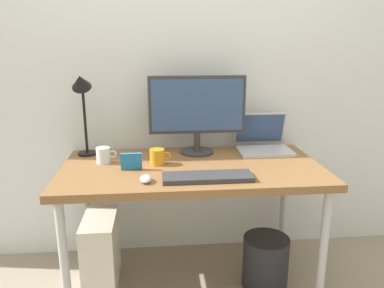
# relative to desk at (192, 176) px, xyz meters

# --- Properties ---
(ground_plane) EXTENTS (6.00, 6.00, 0.00)m
(ground_plane) POSITION_rel_desk_xyz_m (0.00, 0.00, -0.66)
(ground_plane) COLOR gray
(back_wall) EXTENTS (4.40, 0.04, 2.60)m
(back_wall) POSITION_rel_desk_xyz_m (0.00, 0.42, 0.64)
(back_wall) COLOR silver
(back_wall) RESTS_ON ground_plane
(desk) EXTENTS (1.40, 0.73, 0.72)m
(desk) POSITION_rel_desk_xyz_m (0.00, 0.00, 0.00)
(desk) COLOR brown
(desk) RESTS_ON ground_plane
(monitor) EXTENTS (0.57, 0.20, 0.46)m
(monitor) POSITION_rel_desk_xyz_m (0.05, 0.23, 0.33)
(monitor) COLOR #333338
(monitor) RESTS_ON desk
(laptop) EXTENTS (0.32, 0.28, 0.22)m
(laptop) POSITION_rel_desk_xyz_m (0.46, 0.25, 0.12)
(laptop) COLOR #B2B2B7
(laptop) RESTS_ON desk
(desk_lamp) EXTENTS (0.11, 0.16, 0.50)m
(desk_lamp) POSITION_rel_desk_xyz_m (-0.60, 0.23, 0.42)
(desk_lamp) COLOR black
(desk_lamp) RESTS_ON desk
(keyboard) EXTENTS (0.44, 0.14, 0.02)m
(keyboard) POSITION_rel_desk_xyz_m (0.06, -0.22, 0.07)
(keyboard) COLOR #333338
(keyboard) RESTS_ON desk
(mouse) EXTENTS (0.06, 0.09, 0.03)m
(mouse) POSITION_rel_desk_xyz_m (-0.24, -0.23, 0.08)
(mouse) COLOR silver
(mouse) RESTS_ON desk
(coffee_mug) EXTENTS (0.12, 0.08, 0.09)m
(coffee_mug) POSITION_rel_desk_xyz_m (-0.19, 0.03, 0.10)
(coffee_mug) COLOR orange
(coffee_mug) RESTS_ON desk
(glass_cup) EXTENTS (0.11, 0.08, 0.09)m
(glass_cup) POSITION_rel_desk_xyz_m (-0.48, 0.09, 0.11)
(glass_cup) COLOR silver
(glass_cup) RESTS_ON desk
(photo_frame) EXTENTS (0.11, 0.03, 0.09)m
(photo_frame) POSITION_rel_desk_xyz_m (-0.32, -0.05, 0.11)
(photo_frame) COLOR #1E72BF
(photo_frame) RESTS_ON desk
(computer_tower) EXTENTS (0.18, 0.36, 0.42)m
(computer_tower) POSITION_rel_desk_xyz_m (-0.52, 0.03, -0.45)
(computer_tower) COLOR silver
(computer_tower) RESTS_ON ground_plane
(wastebasket) EXTENTS (0.26, 0.26, 0.30)m
(wastebasket) POSITION_rel_desk_xyz_m (0.42, -0.08, -0.51)
(wastebasket) COLOR #232328
(wastebasket) RESTS_ON ground_plane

